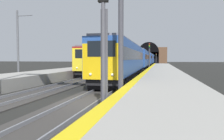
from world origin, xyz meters
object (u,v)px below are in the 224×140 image
object	(u,v)px
overhead_signal_gantry	(50,2)
catenary_mast_near	(18,45)
train_adjacent_platform	(125,59)
railway_signal_far	(156,57)
railway_signal_mid	(149,54)
catenary_mast_far	(115,53)
railway_signal_near	(103,34)
train_main_approaching	(145,59)

from	to	relation	value
overhead_signal_gantry	catenary_mast_near	xyz separation A→B (m)	(9.13, 8.99, -1.71)
overhead_signal_gantry	catenary_mast_near	world-z (taller)	catenary_mast_near
train_adjacent_platform	railway_signal_far	xyz separation A→B (m)	(58.42, -6.26, 0.88)
railway_signal_mid	catenary_mast_far	xyz separation A→B (m)	(28.85, 13.01, 0.95)
overhead_signal_gantry	railway_signal_mid	bearing A→B (deg)	-7.36
railway_signal_mid	catenary_mast_far	bearing A→B (deg)	-155.72
railway_signal_near	railway_signal_mid	distance (m)	34.48
railway_signal_mid	overhead_signal_gantry	distance (m)	31.54
railway_signal_mid	catenary_mast_near	xyz separation A→B (m)	(-22.07, 13.02, 0.58)
railway_signal_near	catenary_mast_near	size ratio (longest dim) A/B	0.73
railway_signal_near	railway_signal_far	distance (m)	102.02
railway_signal_near	railway_signal_far	xyz separation A→B (m)	(102.02, 0.00, -0.21)
train_adjacent_platform	railway_signal_far	distance (m)	58.76
railway_signal_far	overhead_signal_gantry	bearing A→B (deg)	-2.34
railway_signal_mid	catenary_mast_far	size ratio (longest dim) A/B	0.67
railway_signal_near	catenary_mast_near	distance (m)	18.00
train_main_approaching	catenary_mast_near	xyz separation A→B (m)	(-34.72, 11.23, 1.54)
railway_signal_near	catenary_mast_far	bearing A→B (deg)	-168.39
railway_signal_far	train_adjacent_platform	bearing A→B (deg)	-6.12
railway_signal_near	train_adjacent_platform	bearing A→B (deg)	-171.83
catenary_mast_near	catenary_mast_far	world-z (taller)	catenary_mast_far
railway_signal_mid	overhead_signal_gantry	size ratio (longest dim) A/B	0.65
train_main_approaching	catenary_mast_near	size ratio (longest dim) A/B	10.88
train_main_approaching	railway_signal_near	distance (m)	47.18
train_main_approaching	train_adjacent_platform	xyz separation A→B (m)	(-3.53, 4.47, -0.09)
train_adjacent_platform	catenary_mast_far	bearing A→B (deg)	-160.47
railway_signal_near	catenary_mast_far	distance (m)	64.66
railway_signal_mid	railway_signal_near	bearing A→B (deg)	0.00
catenary_mast_far	catenary_mast_near	bearing A→B (deg)	179.99
train_adjacent_platform	railway_signal_near	size ratio (longest dim) A/B	10.27
overhead_signal_gantry	railway_signal_near	bearing A→B (deg)	-129.20
railway_signal_mid	overhead_signal_gantry	world-z (taller)	overhead_signal_gantry
railway_signal_far	overhead_signal_gantry	size ratio (longest dim) A/B	0.62
train_main_approaching	catenary_mast_far	distance (m)	19.79
catenary_mast_far	train_main_approaching	bearing A→B (deg)	-145.30
catenary_mast_near	overhead_signal_gantry	bearing A→B (deg)	-135.43
railway_signal_mid	catenary_mast_near	bearing A→B (deg)	-30.54
train_main_approaching	catenary_mast_near	distance (m)	36.52
railway_signal_near	catenary_mast_far	xyz separation A→B (m)	(63.33, 13.01, 0.91)
train_main_approaching	railway_signal_far	size ratio (longest dim) A/B	15.89
train_main_approaching	railway_signal_far	xyz separation A→B (m)	(54.88, -1.79, 0.79)
railway_signal_far	railway_signal_mid	bearing A→B (deg)	0.00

